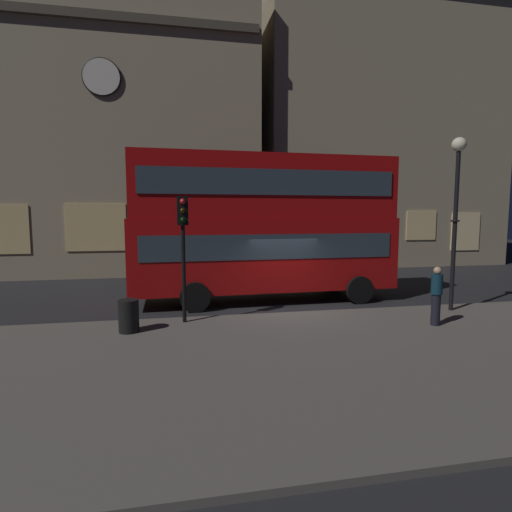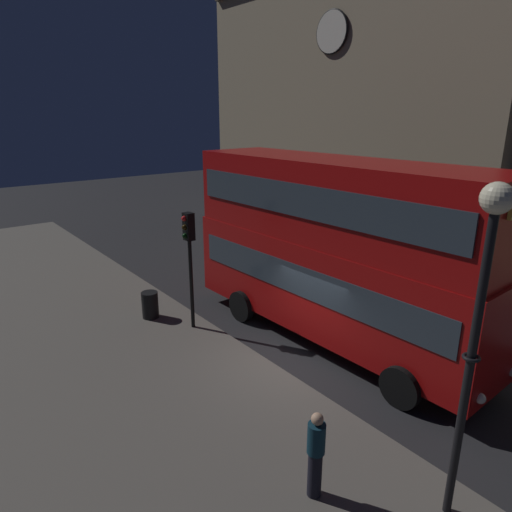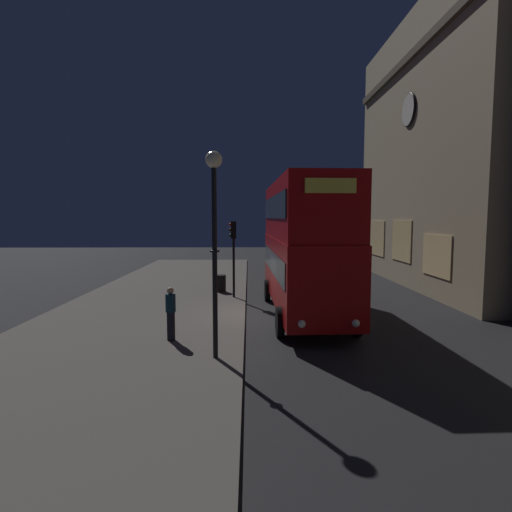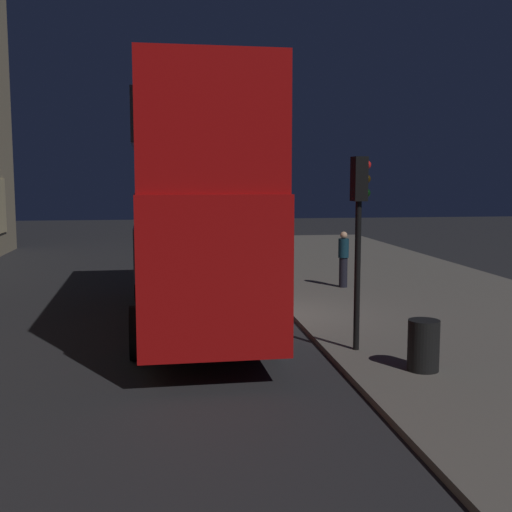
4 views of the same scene
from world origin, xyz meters
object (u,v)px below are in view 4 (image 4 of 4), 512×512
(traffic_light_near_kerb, at_px, (359,212))
(pedestrian, at_px, (343,258))
(double_decker_bus, at_px, (193,196))
(litter_bin, at_px, (423,345))
(street_lamp, at_px, (284,157))

(traffic_light_near_kerb, relative_size, pedestrian, 2.18)
(double_decker_bus, height_order, traffic_light_near_kerb, double_decker_bus)
(litter_bin, bearing_deg, pedestrian, -6.59)
(traffic_light_near_kerb, height_order, litter_bin, traffic_light_near_kerb)
(pedestrian, bearing_deg, traffic_light_near_kerb, -77.50)
(litter_bin, bearing_deg, traffic_light_near_kerb, 25.80)
(traffic_light_near_kerb, height_order, street_lamp, street_lamp)
(double_decker_bus, xyz_separation_m, litter_bin, (-4.65, -3.80, -2.51))
(double_decker_bus, xyz_separation_m, pedestrian, (4.13, -4.82, -2.06))
(double_decker_bus, height_order, street_lamp, street_lamp)
(traffic_light_near_kerb, bearing_deg, street_lamp, -4.12)
(traffic_light_near_kerb, distance_m, street_lamp, 9.05)
(street_lamp, bearing_deg, double_decker_bus, 150.91)
(street_lamp, bearing_deg, pedestrian, -137.20)
(traffic_light_near_kerb, bearing_deg, double_decker_bus, 41.52)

